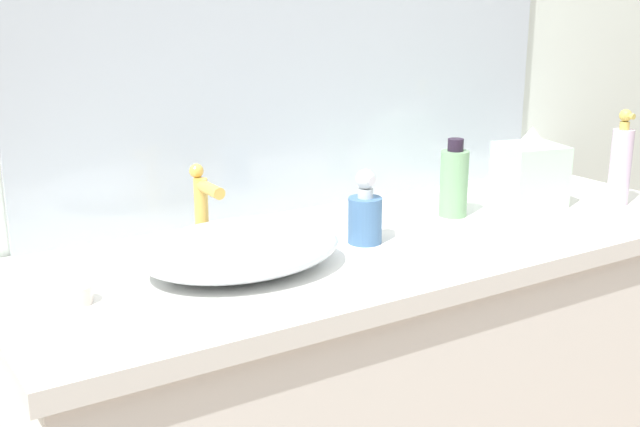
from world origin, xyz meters
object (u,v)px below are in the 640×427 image
object	(u,v)px
soap_dispenser	(621,163)
tissue_box	(529,171)
candle_jar	(74,294)
lotion_bottle	(454,182)
perfume_bottle	(365,214)
sink_basin	(241,248)

from	to	relation	value
soap_dispenser	tissue_box	distance (m)	0.21
tissue_box	candle_jar	size ratio (longest dim) A/B	3.18
tissue_box	candle_jar	distance (m)	1.07
lotion_bottle	tissue_box	distance (m)	0.22
lotion_bottle	perfume_bottle	distance (m)	0.28
sink_basin	tissue_box	bearing A→B (deg)	3.81
sink_basin	soap_dispenser	xyz separation A→B (m)	(0.94, -0.06, 0.06)
soap_dispenser	perfume_bottle	size ratio (longest dim) A/B	1.49
sink_basin	tissue_box	xyz separation A→B (m)	(0.77, 0.05, 0.04)
lotion_bottle	candle_jar	size ratio (longest dim) A/B	3.04
lotion_bottle	perfume_bottle	xyz separation A→B (m)	(-0.28, -0.05, -0.02)
sink_basin	lotion_bottle	bearing A→B (deg)	6.86
soap_dispenser	lotion_bottle	bearing A→B (deg)	161.42
lotion_bottle	candle_jar	distance (m)	0.85
soap_dispenser	tissue_box	xyz separation A→B (m)	(-0.17, 0.11, -0.02)
perfume_bottle	candle_jar	bearing A→B (deg)	-179.08
sink_basin	tissue_box	world-z (taller)	tissue_box
soap_dispenser	candle_jar	size ratio (longest dim) A/B	3.92
sink_basin	candle_jar	bearing A→B (deg)	179.26
tissue_box	lotion_bottle	bearing A→B (deg)	175.96
sink_basin	perfume_bottle	distance (m)	0.28
perfume_bottle	soap_dispenser	bearing A→B (deg)	-6.60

